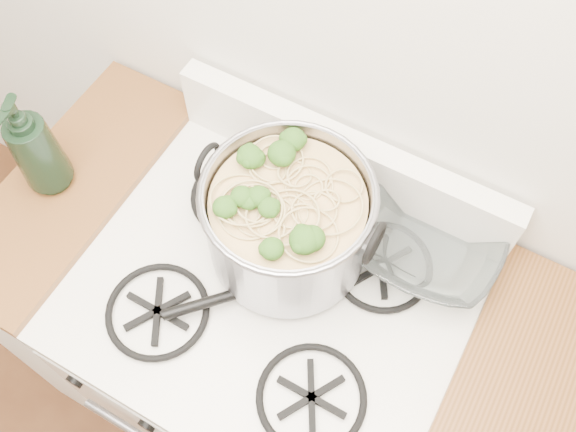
{
  "coord_description": "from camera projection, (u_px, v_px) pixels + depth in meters",
  "views": [
    {
      "loc": [
        0.27,
        0.85,
        2.09
      ],
      "look_at": [
        -0.01,
        1.36,
        1.05
      ],
      "focal_mm": 40.0,
      "sensor_mm": 36.0,
      "label": 1
    }
  ],
  "objects": [
    {
      "name": "stock_pot",
      "position": [
        288.0,
        221.0,
        1.21
      ],
      "size": [
        0.35,
        0.32,
        0.22
      ],
      "color": "#92939A",
      "rests_on": "gas_range"
    },
    {
      "name": "gas_range",
      "position": [
        275.0,
        360.0,
        1.68
      ],
      "size": [
        0.76,
        0.66,
        0.92
      ],
      "color": "white",
      "rests_on": "ground"
    },
    {
      "name": "bottle",
      "position": [
        33.0,
        144.0,
        1.27
      ],
      "size": [
        0.13,
        0.13,
        0.26
      ],
      "primitive_type": "imported",
      "rotation": [
        0.0,
        0.0,
        0.34
      ],
      "color": "black",
      "rests_on": "counter_left"
    },
    {
      "name": "counter_left",
      "position": [
        118.0,
        270.0,
        1.78
      ],
      "size": [
        0.25,
        0.65,
        0.92
      ],
      "color": "silver",
      "rests_on": "ground"
    },
    {
      "name": "spatula",
      "position": [
        290.0,
        278.0,
        1.26
      ],
      "size": [
        0.42,
        0.42,
        0.02
      ],
      "primitive_type": null,
      "rotation": [
        0.0,
        0.0,
        -0.75
      ],
      "color": "black",
      "rests_on": "gas_range"
    },
    {
      "name": "glass_bowl",
      "position": [
        428.0,
        243.0,
        1.29
      ],
      "size": [
        0.12,
        0.12,
        0.03
      ],
      "primitive_type": "imported",
      "rotation": [
        0.0,
        0.0,
        0.03
      ],
      "color": "white",
      "rests_on": "gas_range"
    }
  ]
}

